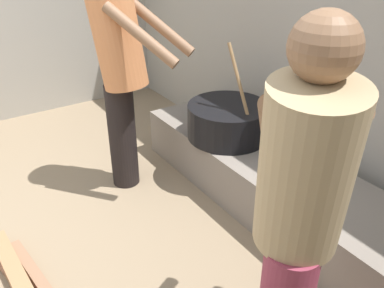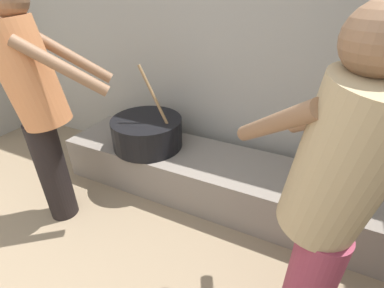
# 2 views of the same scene
# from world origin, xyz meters

# --- Properties ---
(block_enclosure_rear) EXTENTS (4.83, 0.20, 2.19)m
(block_enclosure_rear) POSITION_xyz_m (0.00, 2.45, 1.10)
(block_enclosure_rear) COLOR #9E998E
(block_enclosure_rear) RESTS_ON ground_plane
(hearth_ledge) EXTENTS (2.62, 0.60, 0.37)m
(hearth_ledge) POSITION_xyz_m (0.49, 1.93, 0.18)
(hearth_ledge) COLOR slate
(hearth_ledge) RESTS_ON ground_plane
(cooking_pot_main) EXTENTS (0.59, 0.59, 0.70)m
(cooking_pot_main) POSITION_xyz_m (-0.10, 1.89, 0.49)
(cooking_pot_main) COLOR black
(cooking_pot_main) RESTS_ON hearth_ledge
(cook_in_tan_shirt) EXTENTS (0.68, 0.69, 1.55)m
(cook_in_tan_shirt) POSITION_xyz_m (1.26, 1.10, 0.89)
(cook_in_tan_shirt) COLOR #8C3347
(cook_in_tan_shirt) RESTS_ON ground_plane
(cook_in_orange_shirt) EXTENTS (0.73, 0.66, 1.64)m
(cook_in_orange_shirt) POSITION_xyz_m (-0.45, 1.24, 0.94)
(cook_in_orange_shirt) COLOR black
(cook_in_orange_shirt) RESTS_ON ground_plane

